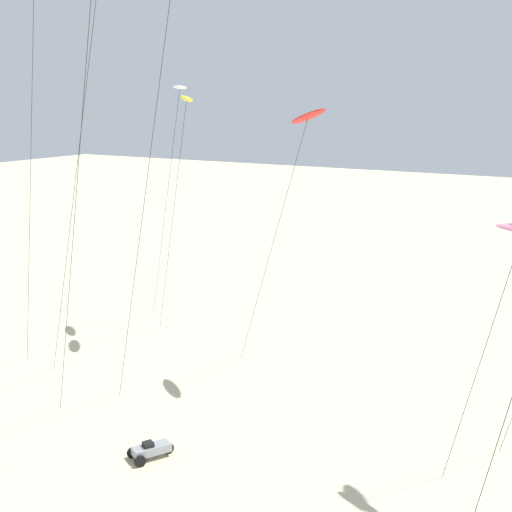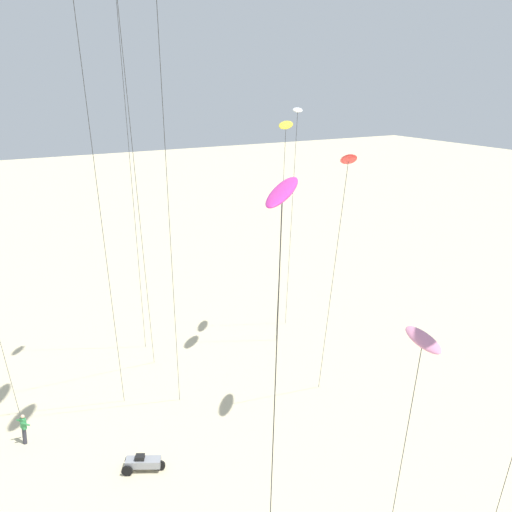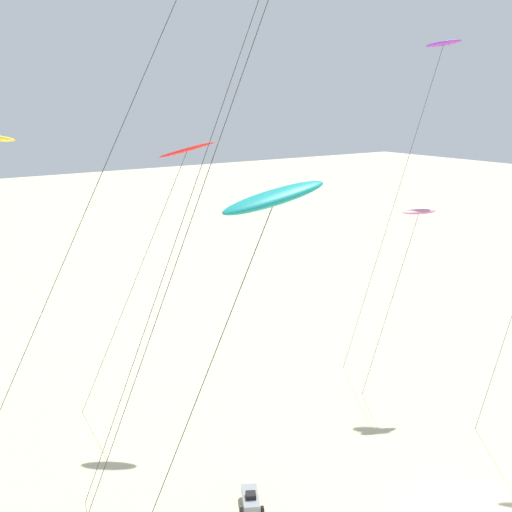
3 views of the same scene
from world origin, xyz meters
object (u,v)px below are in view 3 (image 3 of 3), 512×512
object	(u,v)px
kite_red	(186,153)
kite_purple	(441,51)
beach_buggy	(251,500)
kite_pink	(418,214)
kite_teal	(273,200)

from	to	relation	value
kite_red	kite_purple	xyz separation A→B (m)	(15.54, -3.69, 5.53)
kite_red	kite_purple	distance (m)	16.90
beach_buggy	kite_red	bearing A→B (deg)	75.05
kite_pink	kite_purple	bearing A→B (deg)	31.26
kite_purple	beach_buggy	xyz separation A→B (m)	(-18.18, -6.19, -19.80)
kite_red	beach_buggy	size ratio (longest dim) A/B	7.44
kite_teal	beach_buggy	world-z (taller)	kite_teal
kite_red	kite_teal	xyz separation A→B (m)	(-6.34, -16.40, 0.24)
kite_red	kite_purple	size ratio (longest dim) A/B	0.73
kite_red	beach_buggy	distance (m)	17.56
kite_red	kite_pink	world-z (taller)	kite_red
kite_purple	kite_pink	distance (m)	10.23
beach_buggy	kite_teal	bearing A→B (deg)	-119.58
kite_purple	kite_pink	bearing A→B (deg)	-148.74
kite_red	kite_teal	distance (m)	17.59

